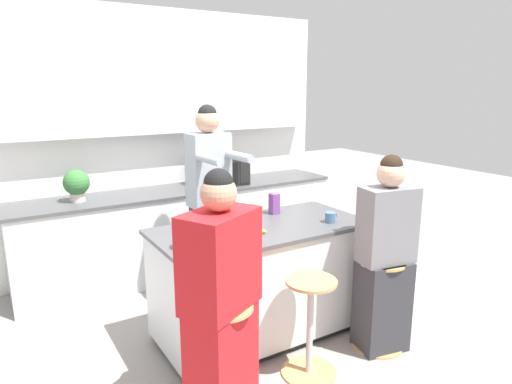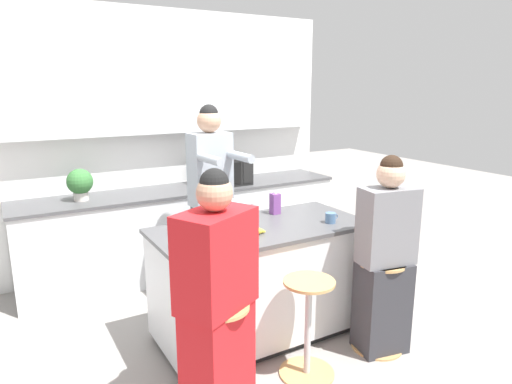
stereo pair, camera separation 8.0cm
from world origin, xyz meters
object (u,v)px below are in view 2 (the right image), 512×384
Objects in this scene: person_wrapped_blanket at (217,303)px; banana_bunch at (254,231)px; coffee_cup_far at (331,218)px; kitchen_island at (261,280)px; person_cooking at (211,205)px; cooking_pot at (239,211)px; coffee_cup_near at (219,240)px; person_seated_near at (385,264)px; bar_stool_center at (308,327)px; bar_stool_rightmost at (380,304)px; microwave at (223,171)px; fruit_bowl at (185,242)px; potted_plant at (80,183)px; juice_carton at (275,203)px; bar_stool_leftmost at (221,357)px.

banana_bunch is at bearing 16.09° from person_wrapped_blanket.
kitchen_island is at bearing 159.20° from coffee_cup_far.
person_cooking reaches higher than cooking_pot.
coffee_cup_near is at bearing 35.58° from person_wrapped_blanket.
bar_stool_center is at bearing -171.47° from person_seated_near.
microwave is at bearing 96.64° from bar_stool_rightmost.
coffee_cup_far is (0.97, 0.04, -0.00)m from coffee_cup_near.
person_wrapped_blanket reaches higher than coffee_cup_near.
cooking_pot is (-0.01, -0.52, 0.07)m from person_cooking.
person_cooking is 1.03m from fruit_bowl.
potted_plant is (-0.89, 1.67, 0.14)m from banana_bunch.
person_wrapped_blanket reaches higher than kitchen_island.
potted_plant is at bearing 118.02° from banana_bunch.
juice_carton reaches higher than cooking_pot.
microwave is (0.13, 1.25, 0.06)m from juice_carton.
coffee_cup_far is at bearing 119.13° from person_seated_near.
banana_bunch is (-0.80, 0.48, 0.57)m from bar_stool_rightmost.
fruit_bowl is at bearing -158.49° from juice_carton.
microwave is (0.49, 0.77, 0.14)m from person_cooking.
microwave is at bearing 63.06° from coffee_cup_near.
fruit_bowl is at bearing 153.70° from coffee_cup_near.
bar_stool_center is at bearing -25.05° from person_wrapped_blanket.
person_seated_near is 1.44m from fruit_bowl.
juice_carton is at bearing 32.33° from coffee_cup_near.
potted_plant is (-1.69, 2.14, 0.70)m from bar_stool_rightmost.
cooking_pot is 0.57m from coffee_cup_near.
coffee_cup_near is (-0.47, 0.38, 0.58)m from bar_stool_center.
microwave is (0.41, 2.11, 0.69)m from bar_stool_center.
person_seated_near reaches higher than coffee_cup_near.
potted_plant is at bearing 99.93° from bar_stool_leftmost.
coffee_cup_far is (-0.15, 0.44, 0.26)m from person_seated_near.
banana_bunch is at bearing -96.67° from person_cooking.
fruit_bowl is at bearing -150.32° from cooking_pot.
banana_bunch is at bearing -61.98° from potted_plant.
bar_stool_center is 2.25m from microwave.
person_cooking is 9.49× the size of juice_carton.
banana_bunch is at bearing -137.97° from juice_carton.
microwave reaches higher than bar_stool_rightmost.
banana_bunch is at bearing 44.09° from bar_stool_leftmost.
cooking_pot is at bearing 29.68° from fruit_bowl.
juice_carton reaches higher than bar_stool_leftmost.
microwave is at bearing 63.40° from bar_stool_leftmost.
person_wrapped_blanket is 1.28m from coffee_cup_far.
person_cooking reaches higher than juice_carton.
bar_stool_rightmost is 1.27× the size of microwave.
person_cooking is 15.79× the size of coffee_cup_far.
person_wrapped_blanket is at bearing -80.65° from potted_plant.
person_seated_near reaches higher than banana_bunch.
microwave is (-0.25, 2.11, 0.69)m from bar_stool_rightmost.
bar_stool_center is at bearing -140.50° from coffee_cup_far.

